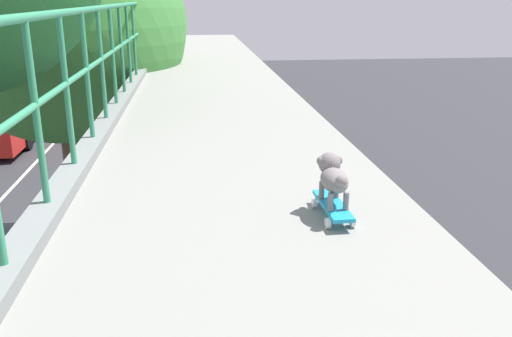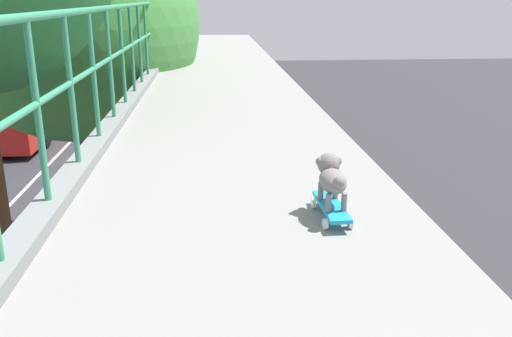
% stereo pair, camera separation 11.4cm
% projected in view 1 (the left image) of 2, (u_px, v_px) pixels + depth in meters
% --- Properties ---
extents(city_bus, '(2.55, 10.64, 3.56)m').
position_uv_depth(city_bus, '(17.00, 98.00, 27.93)').
color(city_bus, '#B31C18').
rests_on(city_bus, ground).
extents(roadside_tree_far, '(5.14, 5.14, 8.94)m').
position_uv_depth(roadside_tree_far, '(60.00, 26.00, 10.94)').
color(roadside_tree_far, brown).
rests_on(roadside_tree_far, ground).
extents(toy_skateboard, '(0.19, 0.53, 0.09)m').
position_uv_depth(toy_skateboard, '(333.00, 207.00, 3.41)').
color(toy_skateboard, '#1B95C6').
rests_on(toy_skateboard, overpass_deck).
extents(small_dog, '(0.17, 0.41, 0.30)m').
position_uv_depth(small_dog, '(333.00, 175.00, 3.37)').
color(small_dog, slate).
rests_on(small_dog, toy_skateboard).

